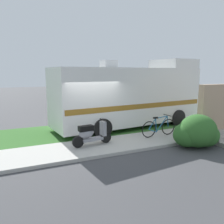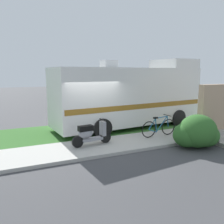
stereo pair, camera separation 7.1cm
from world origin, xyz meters
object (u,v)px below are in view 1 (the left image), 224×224
(bottle_green, at_px, (215,126))
(pickup_truck_near, at_px, (138,98))
(scooter, at_px, (91,134))
(bicycle, at_px, (159,127))
(motorhome_rv, at_px, (131,95))

(bottle_green, bearing_deg, pickup_truck_near, 91.65)
(scooter, relative_size, bicycle, 0.92)
(scooter, distance_m, bottle_green, 6.58)
(motorhome_rv, relative_size, bicycle, 4.57)
(motorhome_rv, bearing_deg, bicycle, -88.54)
(motorhome_rv, height_order, bicycle, motorhome_rv)
(bicycle, distance_m, pickup_truck_near, 7.76)
(motorhome_rv, distance_m, pickup_truck_near, 5.70)
(pickup_truck_near, bearing_deg, bicycle, -114.48)
(pickup_truck_near, bearing_deg, scooter, -132.05)
(scooter, distance_m, pickup_truck_near, 9.51)
(bicycle, relative_size, pickup_truck_near, 0.34)
(bicycle, height_order, bottle_green, bicycle)
(motorhome_rv, height_order, bottle_green, motorhome_rv)
(motorhome_rv, relative_size, scooter, 4.99)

